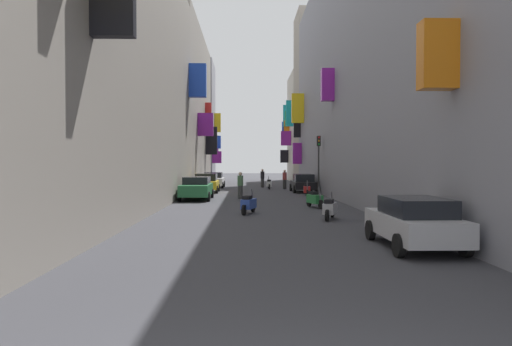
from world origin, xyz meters
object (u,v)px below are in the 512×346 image
Objects in this scene: pedestrian_crossing at (285,179)px; scooter_silver at (330,208)px; scooter_blue at (249,204)px; scooter_green at (315,199)px; traffic_light_near_corner at (319,155)px; pedestrian_near_right at (262,178)px; parked_car_green at (197,188)px; parked_car_yellow at (206,183)px; scooter_red at (307,190)px; parked_car_black at (303,183)px; parked_car_white at (214,180)px; pedestrian_near_left at (240,185)px; scooter_white at (269,184)px; parked_car_silver at (414,221)px.

scooter_silver is at bearing -89.96° from pedestrian_crossing.
scooter_blue and scooter_green have the same top height.
scooter_silver is at bearing -91.26° from scooter_green.
traffic_light_near_corner is at bearing 79.70° from scooter_green.
pedestrian_near_right is 11.01m from traffic_light_near_corner.
parked_car_green is 8.80m from scooter_blue.
pedestrian_crossing reaches higher than parked_car_green.
pedestrian_near_right is 0.41× the size of traffic_light_near_corner.
scooter_red is at bearing -28.51° from parked_car_yellow.
parked_car_black is (7.79, 0.18, -0.02)m from parked_car_yellow.
scooter_blue is 1.07× the size of pedestrian_crossing.
parked_car_black is at bearing 73.78° from scooter_blue.
scooter_silver is 1.02× the size of pedestrian_near_right.
parked_car_white is 2.48× the size of pedestrian_near_left.
traffic_light_near_corner is (5.74, 3.29, 2.09)m from pedestrian_near_left.
parked_car_black is 16.06m from scooter_blue.
scooter_white is (5.17, -2.33, -0.30)m from parked_car_white.
pedestrian_crossing reaches higher than parked_car_black.
scooter_green is (6.72, -19.58, -0.30)m from parked_car_white.
parked_car_black is at bearing 43.05° from parked_car_green.
traffic_light_near_corner is (8.54, 4.22, 2.19)m from parked_car_green.
scooter_white is at bearing 119.14° from parked_car_black.
parked_car_yellow reaches higher than scooter_white.
pedestrian_near_left reaches higher than parked_car_black.
traffic_light_near_corner reaches higher than pedestrian_near_right.
pedestrian_near_left reaches higher than scooter_red.
parked_car_black is 8.07m from pedestrian_near_left.
parked_car_white reaches higher than scooter_white.
parked_car_white is 2.23× the size of scooter_green.
pedestrian_near_left is at bearing -156.22° from scooter_red.
scooter_green is at bearing 37.90° from scooter_blue.
parked_car_yellow is 2.24× the size of pedestrian_near_left.
pedestrian_near_right is at bearing 101.20° from scooter_white.
parked_car_silver is at bearing -74.03° from pedestrian_near_left.
scooter_red and scooter_silver have the same top height.
pedestrian_crossing is at bearing 104.18° from parked_car_black.
scooter_white is (5.25, 4.73, -0.32)m from parked_car_yellow.
scooter_silver is 11.92m from pedestrian_near_left.
parked_car_white is at bearing 130.47° from traffic_light_near_corner.
scooter_red is at bearing 69.32° from scooter_blue.
parked_car_white is at bearing 104.14° from parked_car_silver.
pedestrian_near_right is (4.74, 14.34, 0.11)m from parked_car_green.
scooter_blue and scooter_white have the same top height.
scooter_blue is at bearing -142.10° from scooter_green.
parked_car_yellow is 7.08m from scooter_white.
scooter_silver is (6.68, -10.34, -0.31)m from parked_car_green.
parked_car_black is at bearing 90.14° from parked_car_silver.
parked_car_silver is 2.18× the size of scooter_silver.
parked_car_white is 2.34× the size of scooter_blue.
pedestrian_near_right is (4.68, 0.19, 0.12)m from parked_car_white.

